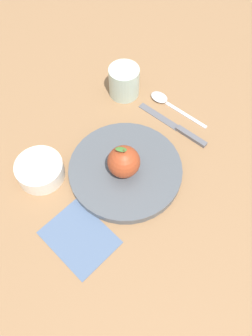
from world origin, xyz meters
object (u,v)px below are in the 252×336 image
object	(u,v)px
side_bowl	(40,169)
apple	(125,162)
cup	(124,81)
knife	(177,128)
spoon	(165,101)
dinner_plate	(126,170)
linen_napkin	(79,237)

from	to	relation	value
side_bowl	apple	bearing A→B (deg)	-152.51
cup	knife	distance (m)	0.19
side_bowl	spoon	world-z (taller)	side_bowl
cup	spoon	size ratio (longest dim) A/B	0.47
apple	cup	xyz separation A→B (m)	(0.12, -0.23, -0.01)
apple	side_bowl	distance (m)	0.19
dinner_plate	side_bowl	world-z (taller)	side_bowl
dinner_plate	spoon	bearing A→B (deg)	-87.85
apple	spoon	bearing A→B (deg)	-87.35
dinner_plate	spoon	distance (m)	0.24
apple	cup	bearing A→B (deg)	-61.45
knife	linen_napkin	distance (m)	0.36
apple	linen_napkin	bearing A→B (deg)	85.18
apple	cup	distance (m)	0.26
cup	dinner_plate	bearing A→B (deg)	118.87
dinner_plate	spoon	xyz separation A→B (m)	(0.01, -0.24, -0.01)
dinner_plate	spoon	world-z (taller)	dinner_plate
side_bowl	knife	world-z (taller)	side_bowl
linen_napkin	spoon	bearing A→B (deg)	-90.49
apple	knife	size ratio (longest dim) A/B	0.40
dinner_plate	cup	size ratio (longest dim) A/B	3.16
dinner_plate	cup	xyz separation A→B (m)	(0.12, -0.22, 0.03)
apple	spoon	size ratio (longest dim) A/B	0.47
side_bowl	cup	bearing A→B (deg)	-98.75
apple	linen_napkin	size ratio (longest dim) A/B	0.57
side_bowl	linen_napkin	size ratio (longest dim) A/B	0.74
dinner_plate	side_bowl	bearing A→B (deg)	29.75
spoon	dinner_plate	bearing A→B (deg)	92.15
dinner_plate	side_bowl	distance (m)	0.19
knife	linen_napkin	bearing A→B (deg)	79.30
linen_napkin	knife	bearing A→B (deg)	-100.70
knife	side_bowl	bearing A→B (deg)	50.27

